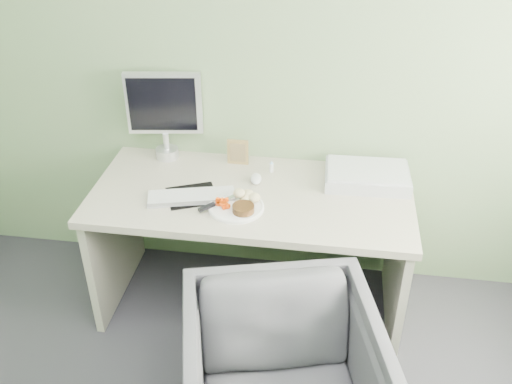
# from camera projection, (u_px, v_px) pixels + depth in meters

# --- Properties ---
(wall_back) EXTENTS (3.50, 0.00, 3.50)m
(wall_back) POSITION_uv_depth(u_px,v_px,m) (262.00, 47.00, 2.82)
(wall_back) COLOR #6A855D
(wall_back) RESTS_ON floor
(desk) EXTENTS (1.60, 0.75, 0.73)m
(desk) POSITION_uv_depth(u_px,v_px,m) (251.00, 223.00, 2.94)
(desk) COLOR #BFB4A0
(desk) RESTS_ON floor
(plate) EXTENTS (0.27, 0.27, 0.01)m
(plate) POSITION_uv_depth(u_px,v_px,m) (236.00, 207.00, 2.72)
(plate) COLOR white
(plate) RESTS_ON desk
(steak) EXTENTS (0.11, 0.11, 0.03)m
(steak) POSITION_uv_depth(u_px,v_px,m) (243.00, 208.00, 2.67)
(steak) COLOR black
(steak) RESTS_ON plate
(potato_pile) EXTENTS (0.12, 0.10, 0.06)m
(potato_pile) POSITION_uv_depth(u_px,v_px,m) (246.00, 195.00, 2.74)
(potato_pile) COLOR #A48F4F
(potato_pile) RESTS_ON plate
(carrot_heap) EXTENTS (0.08, 0.07, 0.04)m
(carrot_heap) POSITION_uv_depth(u_px,v_px,m) (223.00, 202.00, 2.71)
(carrot_heap) COLOR #FF4605
(carrot_heap) RESTS_ON plate
(steak_knife) EXTENTS (0.17, 0.18, 0.02)m
(steak_knife) POSITION_uv_depth(u_px,v_px,m) (213.00, 204.00, 2.70)
(steak_knife) COLOR silver
(steak_knife) RESTS_ON plate
(mousepad) EXTENTS (0.30, 0.29, 0.00)m
(mousepad) POSITION_uv_depth(u_px,v_px,m) (192.00, 196.00, 2.81)
(mousepad) COLOR black
(mousepad) RESTS_ON desk
(keyboard) EXTENTS (0.44, 0.23, 0.02)m
(keyboard) POSITION_uv_depth(u_px,v_px,m) (192.00, 196.00, 2.79)
(keyboard) COLOR white
(keyboard) RESTS_ON desk
(computer_mouse) EXTENTS (0.07, 0.11, 0.04)m
(computer_mouse) POSITION_uv_depth(u_px,v_px,m) (256.00, 179.00, 2.92)
(computer_mouse) COLOR white
(computer_mouse) RESTS_ON desk
(photo_frame) EXTENTS (0.11, 0.01, 0.14)m
(photo_frame) POSITION_uv_depth(u_px,v_px,m) (238.00, 152.00, 3.05)
(photo_frame) COLOR #9E8249
(photo_frame) RESTS_ON desk
(eyedrop_bottle) EXTENTS (0.02, 0.02, 0.07)m
(eyedrop_bottle) POSITION_uv_depth(u_px,v_px,m) (271.00, 167.00, 3.00)
(eyedrop_bottle) COLOR white
(eyedrop_bottle) RESTS_ON desk
(scanner) EXTENTS (0.43, 0.30, 0.07)m
(scanner) POSITION_uv_depth(u_px,v_px,m) (367.00, 177.00, 2.91)
(scanner) COLOR #BABCC1
(scanner) RESTS_ON desk
(monitor) EXTENTS (0.40, 0.13, 0.48)m
(monitor) POSITION_uv_depth(u_px,v_px,m) (164.00, 111.00, 3.02)
(monitor) COLOR silver
(monitor) RESTS_ON desk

